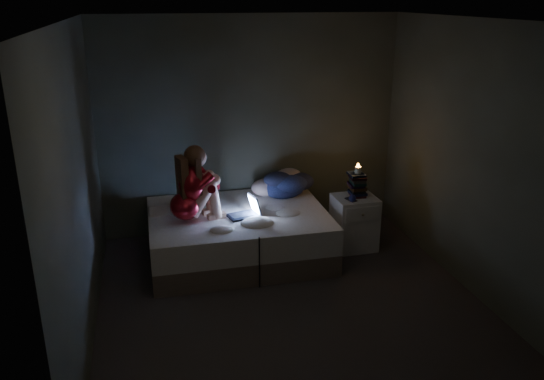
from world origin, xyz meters
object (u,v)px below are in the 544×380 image
object	(u,v)px
bed	(238,235)
candle	(358,171)
phone	(351,200)
laptop	(243,206)
woman	(184,185)
nightstand	(354,223)

from	to	relation	value
bed	candle	distance (m)	1.52
candle	phone	size ratio (longest dim) A/B	0.57
laptop	woman	bearing A→B (deg)	164.47
bed	nightstand	xyz separation A→B (m)	(1.34, -0.08, 0.05)
woman	phone	bearing A→B (deg)	-15.05
woman	candle	bearing A→B (deg)	-11.54
bed	phone	xyz separation A→B (m)	(1.25, -0.15, 0.37)
bed	nightstand	bearing A→B (deg)	-3.35
bed	laptop	distance (m)	0.40
woman	candle	world-z (taller)	woman
woman	nightstand	distance (m)	2.01
bed	candle	bearing A→B (deg)	-1.48
woman	laptop	bearing A→B (deg)	-14.72
woman	candle	size ratio (longest dim) A/B	10.21
laptop	candle	world-z (taller)	candle
bed	woman	bearing A→B (deg)	-168.60
nightstand	phone	bearing A→B (deg)	-141.29
woman	phone	xyz separation A→B (m)	(1.83, -0.04, -0.31)
laptop	phone	size ratio (longest dim) A/B	2.37
bed	phone	size ratio (longest dim) A/B	13.82
candle	phone	bearing A→B (deg)	-134.81
candle	woman	bearing A→B (deg)	-177.64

